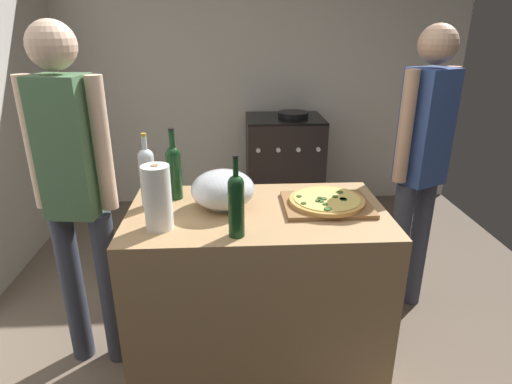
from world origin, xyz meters
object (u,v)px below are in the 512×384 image
object	(u,v)px
wine_bottle_amber	(236,203)
person_in_stripes	(74,184)
mixing_bowl	(223,189)
wine_bottle_green	(147,175)
wine_bottle_dark	(174,170)
pizza	(327,200)
stove	(284,166)
person_in_red	(421,158)
paper_towel_roll	(158,198)

from	to	relation	value
wine_bottle_amber	person_in_stripes	bearing A→B (deg)	154.37
mixing_bowl	wine_bottle_green	size ratio (longest dim) A/B	0.84
wine_bottle_amber	wine_bottle_dark	bearing A→B (deg)	124.81
pizza	person_in_stripes	bearing A→B (deg)	175.81
wine_bottle_green	wine_bottle_amber	distance (m)	0.51
wine_bottle_dark	person_in_stripes	bearing A→B (deg)	-172.15
stove	person_in_stripes	bearing A→B (deg)	-123.02
mixing_bowl	person_in_red	distance (m)	1.19
stove	person_in_stripes	world-z (taller)	person_in_stripes
wine_bottle_amber	stove	xyz separation A→B (m)	(0.46, 2.21, -0.57)
person_in_stripes	person_in_red	distance (m)	1.83
person_in_red	stove	bearing A→B (deg)	111.51
paper_towel_roll	wine_bottle_amber	distance (m)	0.33
wine_bottle_green	person_in_red	size ratio (longest dim) A/B	0.21
person_in_red	paper_towel_roll	bearing A→B (deg)	-155.55
mixing_bowl	person_in_stripes	xyz separation A→B (m)	(-0.69, 0.07, 0.01)
pizza	mixing_bowl	distance (m)	0.48
person_in_stripes	wine_bottle_green	bearing A→B (deg)	-6.51
wine_bottle_dark	stove	xyz separation A→B (m)	(0.75, 1.79, -0.57)
wine_bottle_dark	wine_bottle_amber	size ratio (longest dim) A/B	1.04
pizza	stove	size ratio (longest dim) A/B	0.36
pizza	wine_bottle_dark	bearing A→B (deg)	168.30
wine_bottle_amber	stove	size ratio (longest dim) A/B	0.35
pizza	stove	distance (m)	1.99
wine_bottle_amber	person_in_stripes	world-z (taller)	person_in_stripes
paper_towel_roll	stove	bearing A→B (deg)	69.84
wine_bottle_amber	paper_towel_roll	bearing A→B (deg)	164.46
wine_bottle_amber	person_in_stripes	xyz separation A→B (m)	(-0.74, 0.36, -0.04)
person_in_stripes	person_in_red	bearing A→B (deg)	11.17
paper_towel_roll	wine_bottle_green	bearing A→B (deg)	109.20
stove	person_in_stripes	size ratio (longest dim) A/B	0.56
wine_bottle_green	wine_bottle_amber	world-z (taller)	wine_bottle_green
paper_towel_roll	person_in_red	distance (m)	1.50
paper_towel_roll	person_in_stripes	world-z (taller)	person_in_stripes
wine_bottle_dark	wine_bottle_amber	xyz separation A→B (m)	(0.29, -0.42, -0.00)
paper_towel_roll	stove	xyz separation A→B (m)	(0.78, 2.12, -0.56)
pizza	mixing_bowl	world-z (taller)	mixing_bowl
mixing_bowl	person_in_red	world-z (taller)	person_in_red
pizza	person_in_red	world-z (taller)	person_in_red
wine_bottle_amber	person_in_red	bearing A→B (deg)	34.11
wine_bottle_dark	person_in_red	bearing A→B (deg)	12.27
wine_bottle_dark	stove	distance (m)	2.02
paper_towel_roll	wine_bottle_dark	world-z (taller)	wine_bottle_dark
paper_towel_roll	person_in_red	bearing A→B (deg)	24.45
pizza	wine_bottle_dark	world-z (taller)	wine_bottle_dark
wine_bottle_amber	wine_bottle_green	bearing A→B (deg)	141.46
pizza	wine_bottle_dark	size ratio (longest dim) A/B	1.00
stove	person_in_red	bearing A→B (deg)	-68.49
wine_bottle_amber	pizza	bearing A→B (deg)	32.70
wine_bottle_amber	person_in_red	xyz separation A→B (m)	(1.05, 0.71, -0.05)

